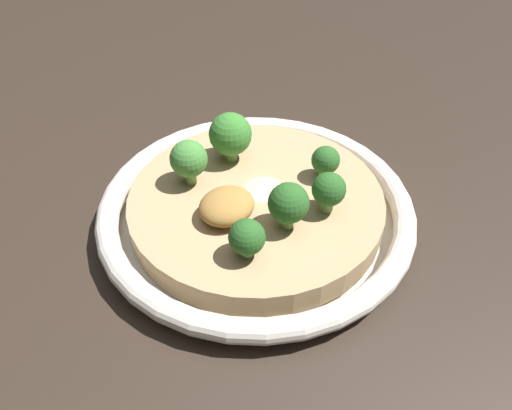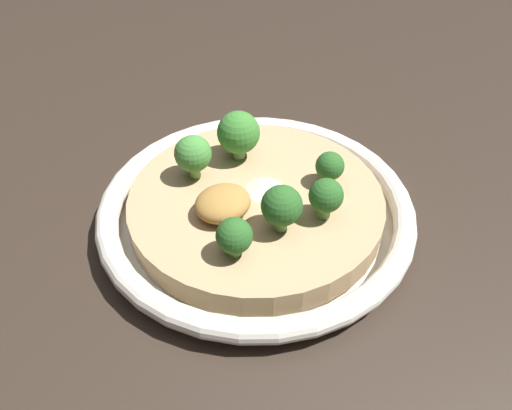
# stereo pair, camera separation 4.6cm
# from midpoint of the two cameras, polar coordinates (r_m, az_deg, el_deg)

# --- Properties ---
(ground_plane) EXTENTS (6.00, 6.00, 0.00)m
(ground_plane) POSITION_cam_midpoint_polar(r_m,az_deg,el_deg) (0.47, -2.77, -2.01)
(ground_plane) COLOR #2D231C
(risotto_bowl) EXTENTS (0.29, 0.29, 0.03)m
(risotto_bowl) POSITION_cam_midpoint_polar(r_m,az_deg,el_deg) (0.46, -2.84, -0.48)
(risotto_bowl) COLOR silver
(risotto_bowl) RESTS_ON ground_plane
(cheese_sprinkle) EXTENTS (0.04, 0.04, 0.01)m
(cheese_sprinkle) POSITION_cam_midpoint_polar(r_m,az_deg,el_deg) (0.45, -2.37, 2.53)
(cheese_sprinkle) COLOR white
(cheese_sprinkle) RESTS_ON risotto_bowl
(crispy_onion_garnish) EXTENTS (0.05, 0.04, 0.02)m
(crispy_onion_garnish) POSITION_cam_midpoint_polar(r_m,az_deg,el_deg) (0.42, -6.77, -0.04)
(crispy_onion_garnish) COLOR #A37538
(crispy_onion_garnish) RESTS_ON risotto_bowl
(broccoli_front) EXTENTS (0.04, 0.04, 0.05)m
(broccoli_front) POSITION_cam_midpoint_polar(r_m,az_deg,el_deg) (0.48, -5.71, 7.88)
(broccoli_front) COLOR #668E47
(broccoli_front) RESTS_ON risotto_bowl
(broccoli_left) EXTENTS (0.03, 0.03, 0.03)m
(broccoli_left) POSITION_cam_midpoint_polar(r_m,az_deg,el_deg) (0.46, 5.14, 4.90)
(broccoli_left) COLOR #759E4C
(broccoli_left) RESTS_ON risotto_bowl
(broccoli_back_right) EXTENTS (0.03, 0.03, 0.04)m
(broccoli_back_right) POSITION_cam_midpoint_polar(r_m,az_deg,el_deg) (0.40, 0.50, 0.00)
(broccoli_back_right) COLOR #668E47
(broccoli_back_right) RESTS_ON risotto_bowl
(broccoli_right) EXTENTS (0.03, 0.03, 0.03)m
(broccoli_right) POSITION_cam_midpoint_polar(r_m,az_deg,el_deg) (0.38, -4.47, -3.91)
(broccoli_right) COLOR #759E4C
(broccoli_right) RESTS_ON risotto_bowl
(broccoli_back) EXTENTS (0.03, 0.03, 0.04)m
(broccoli_back) POSITION_cam_midpoint_polar(r_m,az_deg,el_deg) (0.42, 5.26, 1.56)
(broccoli_back) COLOR #668E47
(broccoli_back) RESTS_ON risotto_bowl
(broccoli_front_right) EXTENTS (0.03, 0.03, 0.04)m
(broccoli_front_right) POSITION_cam_midpoint_polar(r_m,az_deg,el_deg) (0.45, -10.57, 5.01)
(broccoli_front_right) COLOR #759E4C
(broccoli_front_right) RESTS_ON risotto_bowl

